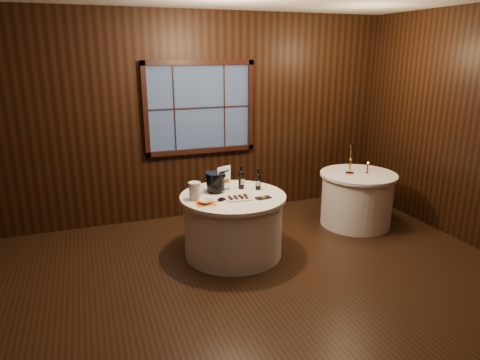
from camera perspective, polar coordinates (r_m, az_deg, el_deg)
name	(u,v)px	position (r m, az deg, el deg)	size (l,w,h in m)	color
ground	(265,293)	(4.63, 3.31, -14.85)	(6.00, 6.00, 0.00)	black
back_wall	(200,115)	(6.37, -5.42, 8.65)	(6.00, 0.10, 3.00)	black
main_table	(233,224)	(5.29, -0.92, -5.95)	(1.28, 1.28, 0.77)	white
side_table	(357,199)	(6.42, 15.27, -2.42)	(1.08, 1.08, 0.77)	white
sign_stand	(224,182)	(5.28, -2.21, -0.30)	(0.19, 0.15, 0.33)	silver
port_bottle_left	(241,178)	(5.36, 0.16, 0.20)	(0.07, 0.08, 0.31)	black
port_bottle_right	(258,180)	(5.33, 2.44, -0.05)	(0.07, 0.08, 0.28)	black
ice_bucket	(215,182)	(5.24, -3.30, -0.25)	(0.24, 0.24, 0.25)	black
chocolate_plate	(238,198)	(5.00, -0.23, -2.40)	(0.31, 0.22, 0.04)	white
chocolate_box	(263,198)	(5.05, 3.12, -2.38)	(0.18, 0.09, 0.02)	black
grape_bunch	(222,200)	(4.95, -2.42, -2.62)	(0.16, 0.09, 0.04)	black
glass_pitcher	(195,191)	(5.01, -6.03, -1.42)	(0.19, 0.14, 0.21)	white
orange_napkin	(205,203)	(4.89, -4.63, -3.10)	(0.22, 0.22, 0.00)	#DC5A12
cracker_bowl	(205,202)	(4.88, -4.64, -2.88)	(0.15, 0.15, 0.04)	white
brass_candlestick	(350,163)	(6.21, 14.48, 2.16)	(0.12, 0.12, 0.43)	#BA7F3A
red_candle	(367,169)	(6.33, 16.63, 1.42)	(0.04, 0.04, 0.17)	#BA7F3A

